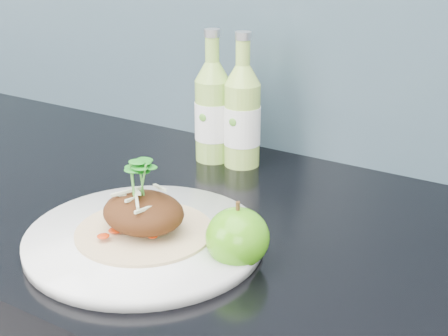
{
  "coord_description": "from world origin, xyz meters",
  "views": [
    {
      "loc": [
        0.44,
        1.05,
        1.28
      ],
      "look_at": [
        0.07,
        1.64,
        1.0
      ],
      "focal_mm": 50.0,
      "sensor_mm": 36.0,
      "label": 1
    }
  ],
  "objects": [
    {
      "name": "cider_bottle_right",
      "position": [
        -0.05,
        1.88,
        0.98
      ],
      "size": [
        0.08,
        0.08,
        0.22
      ],
      "rotation": [
        0.0,
        0.0,
        -0.36
      ],
      "color": "#9FC853",
      "rests_on": "kitchen_counter"
    },
    {
      "name": "cider_bottle_left",
      "position": [
        -0.1,
        1.88,
        0.98
      ],
      "size": [
        0.07,
        0.07,
        0.22
      ],
      "rotation": [
        0.0,
        0.0,
        -0.17
      ],
      "color": "#93C050",
      "rests_on": "kitchen_counter"
    },
    {
      "name": "pork_taco",
      "position": [
        -0.01,
        1.58,
        0.95
      ],
      "size": [
        0.17,
        0.17,
        0.1
      ],
      "color": "tan",
      "rests_on": "dinner_plate"
    },
    {
      "name": "dinner_plate",
      "position": [
        -0.01,
        1.58,
        0.91
      ],
      "size": [
        0.34,
        0.34,
        0.02
      ],
      "color": "white",
      "rests_on": "kitchen_counter"
    },
    {
      "name": "green_apple",
      "position": [
        0.11,
        1.6,
        0.94
      ],
      "size": [
        0.09,
        0.09,
        0.08
      ],
      "rotation": [
        0.0,
        0.0,
        0.15
      ],
      "color": "#3A870E",
      "rests_on": "kitchen_counter"
    }
  ]
}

